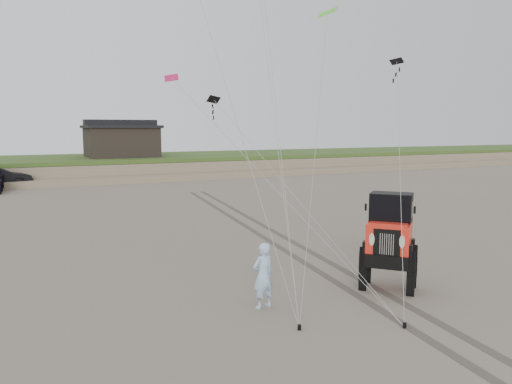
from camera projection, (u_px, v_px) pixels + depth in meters
ground at (361, 311)px, 11.90m from camera, size 160.00×160.00×0.00m
dune_ridge at (99, 167)px, 45.06m from camera, size 160.00×14.25×1.73m
cabin at (121, 140)px, 45.20m from camera, size 6.40×5.40×3.35m
jeep at (389, 252)px, 13.37m from camera, size 5.79×5.55×2.09m
man at (263, 275)px, 12.03m from camera, size 0.65×0.49×1.61m
stake_main at (299, 327)px, 10.78m from camera, size 0.08×0.08×0.12m
stake_aux at (405, 325)px, 10.88m from camera, size 0.08×0.08×0.12m
tire_tracks at (274, 237)px, 19.88m from camera, size 5.22×29.74×0.01m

